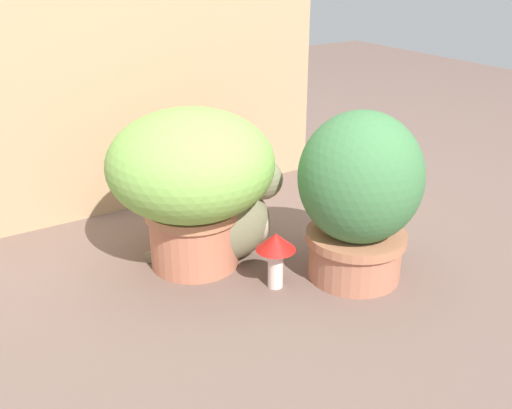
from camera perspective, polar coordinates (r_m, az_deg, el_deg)
name	(u,v)px	position (r m, az deg, el deg)	size (l,w,h in m)	color
ground_plane	(249,277)	(1.56, -0.71, -6.99)	(6.00, 6.00, 0.00)	brown
cardboard_backdrop	(141,91)	(1.92, -10.99, 10.66)	(1.28, 0.03, 0.76)	tan
grass_planter	(191,176)	(1.53, -6.23, 2.73)	(0.43, 0.43, 0.43)	#C07053
leafy_planter	(359,194)	(1.49, 9.90, 1.01)	(0.31, 0.31, 0.44)	#B56E53
cat	(229,218)	(1.60, -2.65, -1.33)	(0.37, 0.24, 0.32)	#7C7858
mushroom_ornament_red	(276,248)	(1.47, 1.92, -4.25)	(0.10, 0.10, 0.15)	silver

